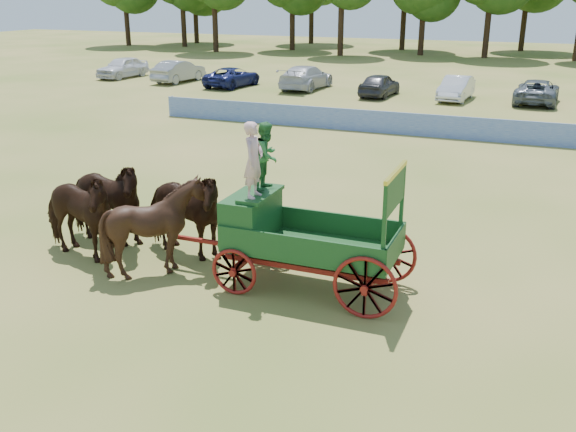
# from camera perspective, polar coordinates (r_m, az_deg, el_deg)

# --- Properties ---
(ground) EXTENTS (160.00, 160.00, 0.00)m
(ground) POSITION_cam_1_polar(r_m,az_deg,el_deg) (14.35, -0.77, -7.37)
(ground) COLOR #A6894B
(ground) RESTS_ON ground
(horse_lead_left) EXTENTS (2.96, 1.73, 2.35)m
(horse_lead_left) POSITION_cam_1_polar(r_m,az_deg,el_deg) (16.88, -18.37, 0.14)
(horse_lead_left) COLOR black
(horse_lead_left) RESTS_ON ground
(horse_lead_right) EXTENTS (2.87, 1.47, 2.35)m
(horse_lead_right) POSITION_cam_1_polar(r_m,az_deg,el_deg) (17.68, -16.12, 1.23)
(horse_lead_right) COLOR black
(horse_lead_right) RESTS_ON ground
(horse_wheel_left) EXTENTS (2.14, 1.91, 2.36)m
(horse_wheel_left) POSITION_cam_1_polar(r_m,az_deg,el_deg) (15.49, -11.52, -0.95)
(horse_wheel_left) COLOR black
(horse_wheel_left) RESTS_ON ground
(horse_wheel_right) EXTENTS (2.97, 1.77, 2.35)m
(horse_wheel_right) POSITION_cam_1_polar(r_m,az_deg,el_deg) (16.36, -9.44, 0.29)
(horse_wheel_right) COLOR black
(horse_wheel_right) RESTS_ON ground
(farm_dray) EXTENTS (6.00, 2.00, 3.83)m
(farm_dray) POSITION_cam_1_polar(r_m,az_deg,el_deg) (14.47, -0.57, 0.04)
(farm_dray) COLOR maroon
(farm_dray) RESTS_ON ground
(sponsor_banner) EXTENTS (26.00, 0.08, 1.05)m
(sponsor_banner) POSITION_cam_1_polar(r_m,az_deg,el_deg) (30.97, 10.54, 8.05)
(sponsor_banner) COLOR #1F47A8
(sponsor_banner) RESTS_ON ground
(parked_cars) EXTENTS (56.74, 7.04, 1.64)m
(parked_cars) POSITION_cam_1_polar(r_m,az_deg,el_deg) (42.18, 18.74, 10.66)
(parked_cars) COLOR silver
(parked_cars) RESTS_ON ground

